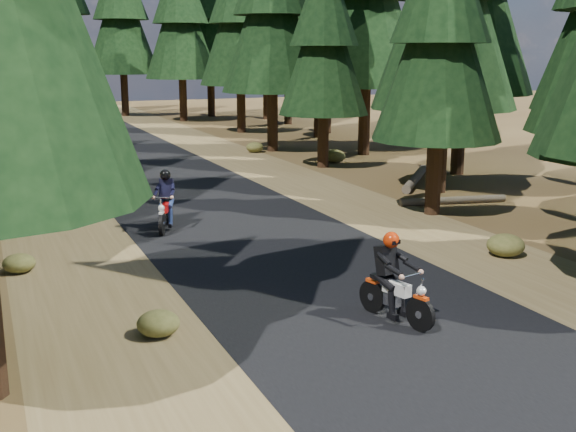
% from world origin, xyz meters
% --- Properties ---
extents(ground, '(120.00, 120.00, 0.00)m').
position_xyz_m(ground, '(0.00, 0.00, 0.00)').
color(ground, '#49341A').
rests_on(ground, ground).
extents(road, '(6.00, 100.00, 0.01)m').
position_xyz_m(road, '(0.00, 5.00, 0.01)').
color(road, black).
rests_on(road, ground).
extents(shoulder_l, '(3.20, 100.00, 0.01)m').
position_xyz_m(shoulder_l, '(-4.60, 5.00, 0.00)').
color(shoulder_l, brown).
rests_on(shoulder_l, ground).
extents(shoulder_r, '(3.20, 100.00, 0.01)m').
position_xyz_m(shoulder_r, '(4.60, 5.00, 0.00)').
color(shoulder_r, brown).
rests_on(shoulder_r, ground).
extents(log_near, '(3.40, 3.93, 0.32)m').
position_xyz_m(log_near, '(8.58, 9.32, 0.16)').
color(log_near, '#4C4233').
rests_on(log_near, ground).
extents(log_far, '(3.61, 0.94, 0.24)m').
position_xyz_m(log_far, '(7.53, 5.47, 0.12)').
color(log_far, '#4C4233').
rests_on(log_far, ground).
extents(understory_shrubs, '(16.74, 29.43, 0.62)m').
position_xyz_m(understory_shrubs, '(0.41, 7.71, 0.26)').
color(understory_shrubs, '#474C1E').
rests_on(understory_shrubs, ground).
extents(rider_lead, '(1.01, 1.94, 1.66)m').
position_xyz_m(rider_lead, '(0.28, -2.87, 0.56)').
color(rider_lead, beige).
rests_on(rider_lead, road).
extents(rider_follow, '(1.26, 1.94, 1.67)m').
position_xyz_m(rider_follow, '(-1.92, 5.64, 0.56)').
color(rider_follow, '#A50B0B').
rests_on(rider_follow, road).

